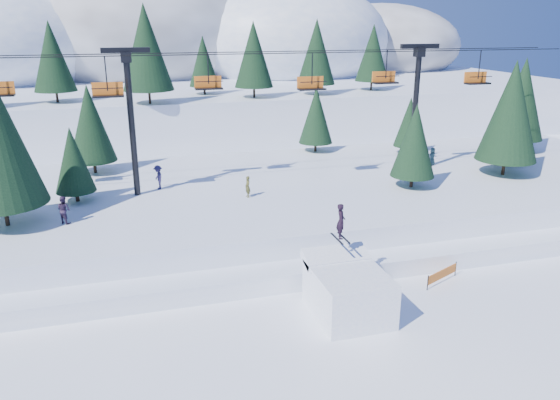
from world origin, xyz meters
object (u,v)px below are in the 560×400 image
object	(u,v)px
chairlift	(277,94)
banner_far	(488,248)
banner_near	(442,274)
jump_kicker	(348,290)

from	to	relation	value
chairlift	banner_far	xyz separation A→B (m)	(10.85, -11.62, -8.78)
banner_near	banner_far	bearing A→B (deg)	27.74
chairlift	banner_near	size ratio (longest dim) A/B	17.65
banner_far	jump_kicker	bearing A→B (deg)	-159.68
jump_kicker	chairlift	xyz separation A→B (m)	(0.71, 15.90, 8.00)
chairlift	banner_near	bearing A→B (deg)	-67.39
banner_near	jump_kicker	bearing A→B (deg)	-165.73
jump_kicker	banner_near	distance (m)	6.88
chairlift	banner_far	distance (m)	18.16
jump_kicker	banner_far	bearing A→B (deg)	20.32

